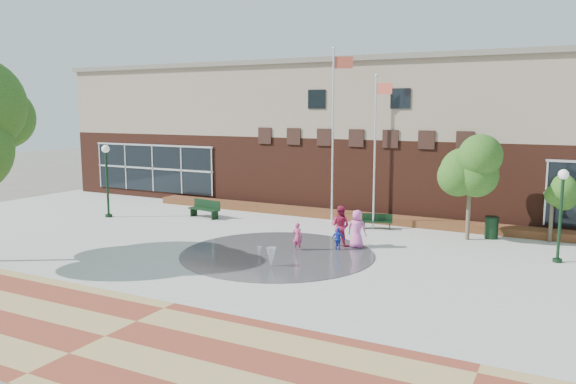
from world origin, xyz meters
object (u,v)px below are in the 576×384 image
at_px(flagpole_right, 376,144).
at_px(trash_can, 491,228).
at_px(child_splash, 298,237).
at_px(flagpole_left, 334,126).
at_px(bench_left, 204,212).

height_order(flagpole_right, trash_can, flagpole_right).
height_order(trash_can, child_splash, child_splash).
xyz_separation_m(flagpole_left, bench_left, (-6.94, -2.55, -4.98)).
distance_m(flagpole_right, trash_can, 6.98).
bearing_deg(child_splash, flagpole_right, -102.71).
relative_size(flagpole_left, bench_left, 4.52).
xyz_separation_m(flagpole_right, trash_can, (5.77, 0.47, -3.90)).
relative_size(flagpole_right, trash_can, 7.24).
distance_m(trash_can, child_splash, 9.71).
height_order(flagpole_left, trash_can, flagpole_left).
distance_m(flagpole_right, bench_left, 10.64).
bearing_deg(child_splash, trash_can, -137.04).
relative_size(flagpole_right, child_splash, 6.27).
bearing_deg(trash_can, flagpole_left, 176.85).
relative_size(trash_can, child_splash, 0.87).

